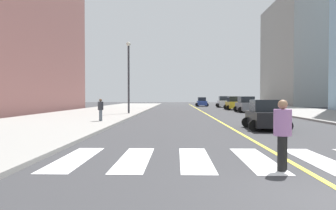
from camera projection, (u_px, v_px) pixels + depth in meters
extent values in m
cube|color=gray|center=(64.00, 119.00, 25.97)|extent=(10.00, 120.00, 0.15)
cube|color=silver|center=(75.00, 159.00, 9.83)|extent=(0.90, 4.00, 0.01)
cube|color=silver|center=(135.00, 159.00, 9.79)|extent=(0.90, 4.00, 0.01)
cube|color=silver|center=(195.00, 159.00, 9.74)|extent=(0.90, 4.00, 0.01)
cube|color=silver|center=(256.00, 160.00, 9.69)|extent=(0.90, 4.00, 0.01)
cube|color=silver|center=(317.00, 160.00, 9.65)|extent=(0.90, 4.00, 0.01)
cube|color=yellow|center=(200.00, 110.00, 45.65)|extent=(0.16, 80.00, 0.01)
cube|color=gray|center=(316.00, 53.00, 71.74)|extent=(18.00, 24.00, 22.75)
cube|color=slate|center=(246.00, 106.00, 39.81)|extent=(2.02, 4.31, 0.92)
cube|color=#1E2328|center=(246.00, 100.00, 40.05)|extent=(1.67, 2.17, 0.77)
cylinder|color=black|center=(241.00, 110.00, 38.50)|extent=(0.70, 0.24, 0.69)
cylinder|color=black|center=(257.00, 110.00, 38.49)|extent=(0.70, 0.24, 0.69)
cylinder|color=black|center=(236.00, 109.00, 41.15)|extent=(0.70, 0.24, 0.69)
cylinder|color=black|center=(252.00, 109.00, 41.14)|extent=(0.70, 0.24, 0.69)
cube|color=black|center=(266.00, 118.00, 18.77)|extent=(1.89, 3.86, 0.81)
cube|color=#1E2328|center=(265.00, 106.00, 18.98)|extent=(1.53, 1.96, 0.69)
cylinder|color=black|center=(254.00, 126.00, 17.67)|extent=(0.62, 0.23, 0.61)
cylinder|color=black|center=(287.00, 126.00, 17.54)|extent=(0.62, 0.23, 0.61)
cylinder|color=black|center=(247.00, 122.00, 20.01)|extent=(0.62, 0.23, 0.61)
cylinder|color=black|center=(276.00, 122.00, 19.88)|extent=(0.62, 0.23, 0.61)
cube|color=#2D479E|center=(202.00, 103.00, 64.15)|extent=(1.81, 3.98, 0.85)
cube|color=#1E2328|center=(202.00, 99.00, 64.37)|extent=(1.52, 1.99, 0.72)
cylinder|color=black|center=(197.00, 105.00, 62.95)|extent=(0.64, 0.21, 0.64)
cylinder|color=black|center=(207.00, 105.00, 62.90)|extent=(0.64, 0.21, 0.64)
cylinder|color=black|center=(197.00, 105.00, 65.42)|extent=(0.64, 0.21, 0.64)
cylinder|color=black|center=(206.00, 105.00, 65.36)|extent=(0.64, 0.21, 0.64)
cube|color=gold|center=(234.00, 105.00, 47.23)|extent=(1.96, 4.32, 0.93)
cube|color=#1E2328|center=(234.00, 99.00, 47.47)|extent=(1.65, 2.16, 0.78)
cylinder|color=black|center=(229.00, 108.00, 45.93)|extent=(0.70, 0.23, 0.70)
cylinder|color=black|center=(243.00, 108.00, 45.88)|extent=(0.70, 0.23, 0.70)
cylinder|color=black|center=(226.00, 107.00, 48.60)|extent=(0.70, 0.23, 0.70)
cylinder|color=black|center=(239.00, 107.00, 48.55)|extent=(0.70, 0.23, 0.70)
cube|color=silver|center=(224.00, 103.00, 58.37)|extent=(2.18, 4.51, 0.95)
cube|color=#1E2328|center=(224.00, 98.00, 58.62)|extent=(1.77, 2.28, 0.80)
cylinder|color=black|center=(219.00, 105.00, 57.08)|extent=(0.73, 0.26, 0.72)
cylinder|color=black|center=(231.00, 106.00, 56.95)|extent=(0.73, 0.26, 0.72)
cylinder|color=black|center=(218.00, 105.00, 59.82)|extent=(0.73, 0.26, 0.72)
cylinder|color=black|center=(229.00, 105.00, 59.69)|extent=(0.73, 0.26, 0.72)
cylinder|color=black|center=(283.00, 153.00, 8.32)|extent=(0.20, 0.20, 0.88)
cylinder|color=black|center=(281.00, 154.00, 8.16)|extent=(0.20, 0.20, 0.88)
cylinder|color=#99669E|center=(283.00, 122.00, 8.22)|extent=(0.44, 0.44, 0.66)
sphere|color=#936B4C|center=(283.00, 104.00, 8.21)|extent=(0.24, 0.24, 0.24)
cylinder|color=slate|center=(100.00, 115.00, 23.35)|extent=(0.18, 0.18, 0.78)
cylinder|color=slate|center=(101.00, 115.00, 23.20)|extent=(0.18, 0.18, 0.78)
cylinder|color=#2D2D33|center=(101.00, 106.00, 23.26)|extent=(0.39, 0.39, 0.59)
sphere|color=brown|center=(101.00, 100.00, 23.25)|extent=(0.21, 0.21, 0.21)
cylinder|color=#38383D|center=(129.00, 79.00, 34.01)|extent=(0.20, 0.20, 7.04)
sphere|color=silver|center=(129.00, 44.00, 33.92)|extent=(0.44, 0.44, 0.44)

